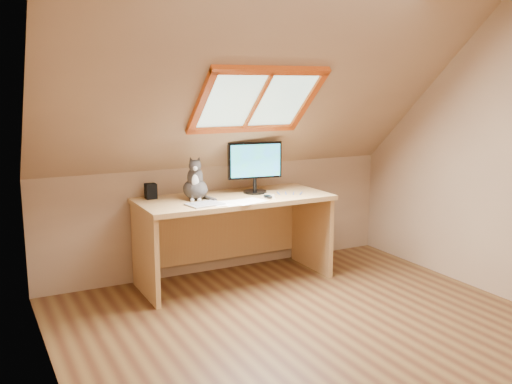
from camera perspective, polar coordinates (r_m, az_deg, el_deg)
ground at (r=4.13m, az=6.99°, el=-14.37°), size 3.50×3.50×0.00m
room_shell at (r=3.68m, az=8.32°, el=5.71°), size 3.52×3.52×2.41m
desk at (r=5.12m, az=-2.54°, el=-2.88°), size 1.70×0.74×0.77m
monitor at (r=5.13m, az=-0.10°, el=2.82°), size 0.50×0.21×0.46m
cat at (r=4.89m, az=-6.10°, el=0.80°), size 0.28×0.30×0.38m
desk_speaker at (r=4.99m, az=-10.48°, el=0.08°), size 0.09×0.09×0.13m
graphics_tablet at (r=4.68m, az=-5.16°, el=-1.22°), size 0.31×0.24×0.01m
mouse at (r=4.93m, az=1.21°, el=-0.47°), size 0.08×0.11×0.03m
papers at (r=4.76m, az=-1.49°, el=-1.04°), size 0.35×0.30×0.01m
cables at (r=5.10m, az=2.58°, el=-0.24°), size 0.51×0.26×0.01m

